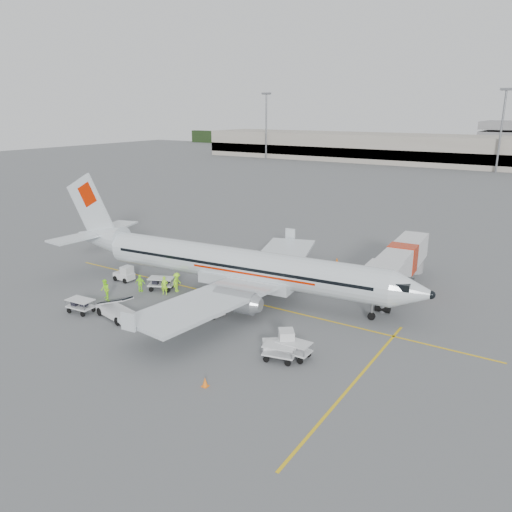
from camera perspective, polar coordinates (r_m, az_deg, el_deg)
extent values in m
plane|color=#56595B|center=(46.21, -1.34, -5.12)|extent=(360.00, 360.00, 0.00)
cube|color=yellow|center=(46.21, -1.34, -5.11)|extent=(44.00, 0.20, 0.01)
cube|color=yellow|center=(33.94, 11.20, -13.93)|extent=(0.20, 20.00, 0.01)
cone|color=orange|center=(58.02, 9.23, -0.45)|extent=(0.40, 0.40, 0.65)
cone|color=orange|center=(32.86, -5.85, -14.11)|extent=(0.41, 0.41, 0.67)
imported|color=#91E41E|center=(48.21, -10.42, -3.34)|extent=(0.77, 0.68, 1.77)
imported|color=#91E41E|center=(48.27, -16.88, -3.68)|extent=(1.18, 1.13, 1.92)
imported|color=#91E41E|center=(48.73, -9.03, -2.98)|extent=(0.91, 1.33, 1.89)
imported|color=#91E41E|center=(49.38, -13.09, -3.06)|extent=(1.08, 0.72, 1.71)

